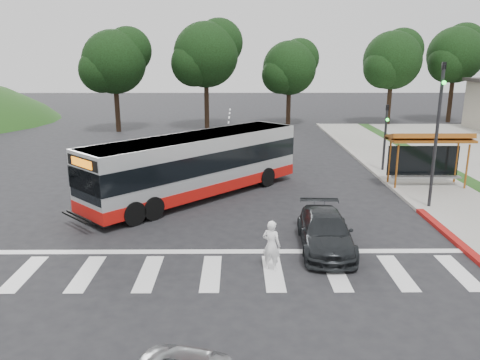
{
  "coord_description": "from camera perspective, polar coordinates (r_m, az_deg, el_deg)",
  "views": [
    {
      "loc": [
        0.82,
        -18.72,
        6.76
      ],
      "look_at": [
        0.97,
        0.61,
        1.6
      ],
      "focal_mm": 35.0,
      "sensor_mm": 36.0,
      "label": 1
    }
  ],
  "objects": [
    {
      "name": "crosswalk_ladder",
      "position": [
        15.32,
        -3.54,
        -11.25
      ],
      "size": [
        18.0,
        2.6,
        0.01
      ],
      "primitive_type": "cube",
      "color": "silver",
      "rests_on": "ground"
    },
    {
      "name": "tree_north_a",
      "position": [
        44.88,
        -4.08,
        15.12
      ],
      "size": [
        6.6,
        6.15,
        10.17
      ],
      "color": "black",
      "rests_on": "ground"
    },
    {
      "name": "tree_ne_b",
      "position": [
        53.62,
        24.84,
        13.79
      ],
      "size": [
        6.16,
        5.74,
        10.02
      ],
      "color": "black",
      "rests_on": "ground"
    },
    {
      "name": "bus_shelter",
      "position": [
        26.21,
        22.01,
        4.17
      ],
      "size": [
        4.2,
        1.6,
        2.86
      ],
      "color": "#9A5219",
      "rests_on": "sidewalk_east"
    },
    {
      "name": "curb_east",
      "position": [
        28.73,
        16.11,
        0.9
      ],
      "size": [
        0.3,
        40.0,
        0.15
      ],
      "primitive_type": "cube",
      "color": "#9E9991",
      "rests_on": "ground"
    },
    {
      "name": "sidewalk_east",
      "position": [
        29.37,
        19.85,
        0.86
      ],
      "size": [
        4.0,
        40.0,
        0.12
      ],
      "primitive_type": "cube",
      "color": "gray",
      "rests_on": "ground"
    },
    {
      "name": "tree_north_b",
      "position": [
        47.09,
        6.13,
        13.53
      ],
      "size": [
        5.72,
        5.33,
        8.43
      ],
      "color": "black",
      "rests_on": "ground"
    },
    {
      "name": "traffic_signal_ne_tall",
      "position": [
        22.23,
        22.97,
        6.32
      ],
      "size": [
        0.18,
        0.37,
        6.5
      ],
      "color": "black",
      "rests_on": "ground"
    },
    {
      "name": "tree_north_c",
      "position": [
        44.12,
        -14.98,
        13.85
      ],
      "size": [
        6.16,
        5.74,
        9.3
      ],
      "color": "black",
      "rests_on": "ground"
    },
    {
      "name": "pedestrian",
      "position": [
        15.22,
        3.85,
        -7.96
      ],
      "size": [
        0.73,
        0.65,
        1.69
      ],
      "primitive_type": "imported",
      "rotation": [
        0.0,
        0.0,
        2.65
      ],
      "color": "white",
      "rests_on": "ground"
    },
    {
      "name": "ground",
      "position": [
        19.92,
        -2.79,
        -4.91
      ],
      "size": [
        140.0,
        140.0,
        0.0
      ],
      "primitive_type": "plane",
      "color": "black",
      "rests_on": "ground"
    },
    {
      "name": "tree_ne_a",
      "position": [
        49.21,
        18.16,
        13.8
      ],
      "size": [
        6.16,
        5.74,
        9.3
      ],
      "color": "black",
      "rests_on": "parking_lot"
    },
    {
      "name": "dark_sedan",
      "position": [
        17.15,
        10.36,
        -6.21
      ],
      "size": [
        2.04,
        4.52,
        1.29
      ],
      "primitive_type": "imported",
      "rotation": [
        0.0,
        0.0,
        -0.05
      ],
      "color": "black",
      "rests_on": "ground"
    },
    {
      "name": "transit_bus",
      "position": [
        22.86,
        -5.25,
        1.64
      ],
      "size": [
        10.12,
        10.21,
        3.05
      ],
      "primitive_type": null,
      "rotation": [
        0.0,
        0.0,
        -0.78
      ],
      "color": "#B0B2B5",
      "rests_on": "ground"
    },
    {
      "name": "curb_east_red",
      "position": [
        19.78,
        24.16,
        -6.18
      ],
      "size": [
        0.32,
        6.0,
        0.15
      ],
      "primitive_type": "cube",
      "color": "maroon",
      "rests_on": "ground"
    },
    {
      "name": "traffic_signal_ne_short",
      "position": [
        28.91,
        17.33,
        5.75
      ],
      "size": [
        0.18,
        0.37,
        4.0
      ],
      "color": "black",
      "rests_on": "ground"
    }
  ]
}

